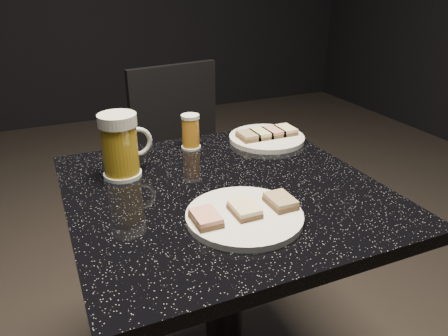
{
  "coord_description": "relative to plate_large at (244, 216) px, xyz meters",
  "views": [
    {
      "loc": [
        -0.36,
        -0.83,
        1.21
      ],
      "look_at": [
        0.0,
        0.0,
        0.8
      ],
      "focal_mm": 35.0,
      "sensor_mm": 36.0,
      "label": 1
    }
  ],
  "objects": [
    {
      "name": "table",
      "position": [
        0.02,
        0.15,
        -0.25
      ],
      "size": [
        0.7,
        0.7,
        0.75
      ],
      "color": "black",
      "rests_on": "floor"
    },
    {
      "name": "chair",
      "position": [
        0.19,
        0.9,
        -0.26
      ],
      "size": [
        0.44,
        0.44,
        0.86
      ],
      "color": "black",
      "rests_on": "floor"
    },
    {
      "name": "beer_tumbler",
      "position": [
        0.03,
        0.41,
        0.04
      ],
      "size": [
        0.05,
        0.05,
        0.1
      ],
      "color": "white",
      "rests_on": "table"
    },
    {
      "name": "canapes_on_plate_small",
      "position": [
        0.26,
        0.38,
        0.02
      ],
      "size": [
        0.17,
        0.07,
        0.02
      ],
      "color": "#4C3521",
      "rests_on": "plate_small"
    },
    {
      "name": "canapes_on_plate_large",
      "position": [
        0.0,
        0.0,
        0.02
      ],
      "size": [
        0.22,
        0.07,
        0.02
      ],
      "color": "#4C3521",
      "rests_on": "plate_large"
    },
    {
      "name": "beer_mug",
      "position": [
        -0.18,
        0.3,
        0.07
      ],
      "size": [
        0.13,
        0.09,
        0.16
      ],
      "color": "white",
      "rests_on": "table"
    },
    {
      "name": "plate_small",
      "position": [
        0.26,
        0.38,
        0.0
      ],
      "size": [
        0.22,
        0.22,
        0.01
      ],
      "primitive_type": "cylinder",
      "color": "white",
      "rests_on": "table"
    },
    {
      "name": "plate_large",
      "position": [
        0.0,
        0.0,
        0.0
      ],
      "size": [
        0.24,
        0.24,
        0.01
      ],
      "primitive_type": "cylinder",
      "color": "white",
      "rests_on": "table"
    }
  ]
}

